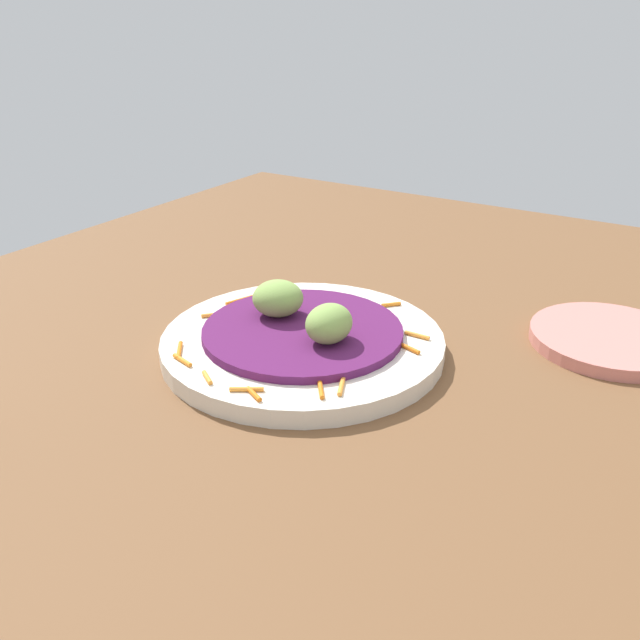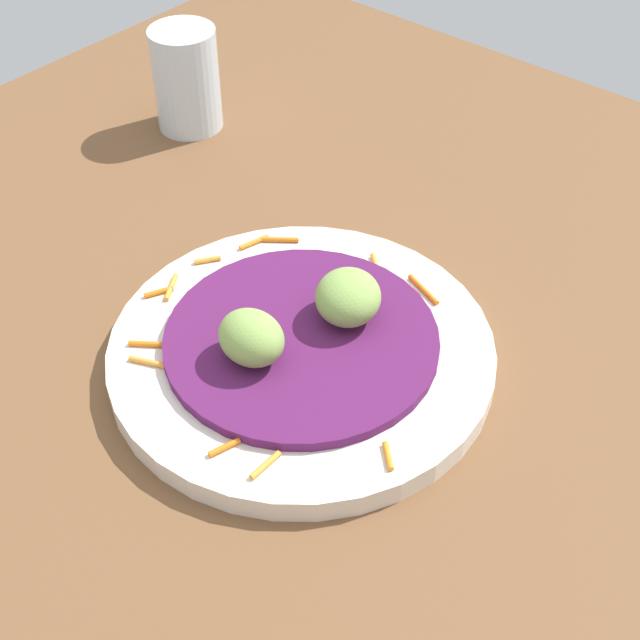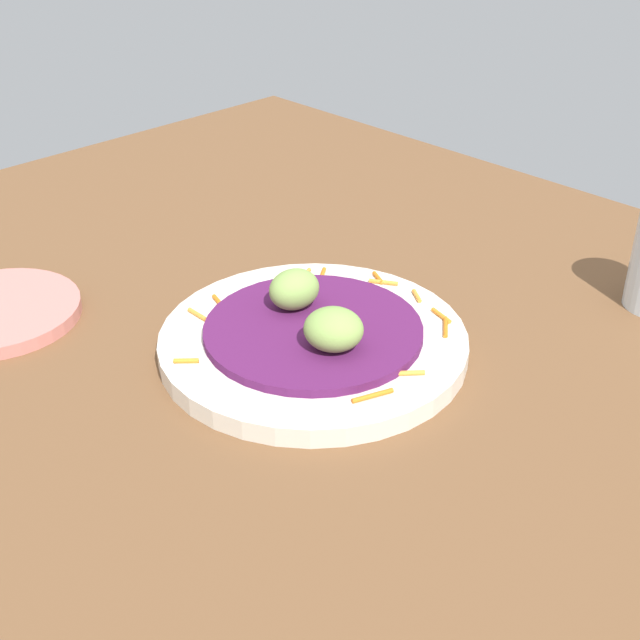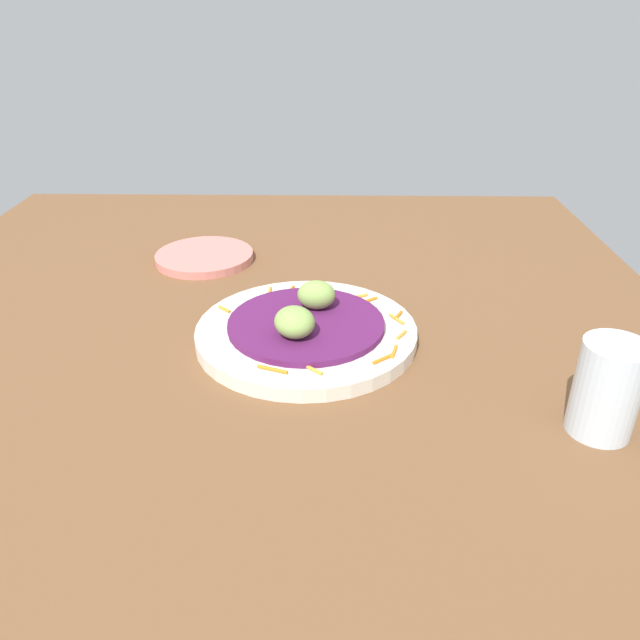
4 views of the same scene
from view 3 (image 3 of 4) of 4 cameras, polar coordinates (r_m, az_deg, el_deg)
The scene contains 6 objects.
table_surface at distance 77.36cm, azimuth -6.30°, elevation -2.51°, with size 110.00×110.00×2.00cm, color brown.
main_plate at distance 75.53cm, azimuth -0.45°, elevation -1.50°, with size 27.03×27.03×1.77cm, color silver.
cabbage_bed at distance 74.85cm, azimuth -0.45°, elevation -0.67°, with size 19.15×19.15×0.80cm, color #51194C.
carrot_garnish at distance 77.51cm, azimuth 1.62°, elevation 0.35°, with size 22.16×23.70×0.40cm.
guac_scoop_left at distance 70.80cm, azimuth 0.90°, elevation -0.61°, with size 4.60×5.00×3.57cm, color #84A851.
guac_scoop_center at distance 76.74cm, azimuth -1.72°, elevation 2.06°, with size 4.78×4.03×3.58cm, color #84A851.
Camera 3 is at (-51.78, 38.89, 43.31)cm, focal length 48.33 mm.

